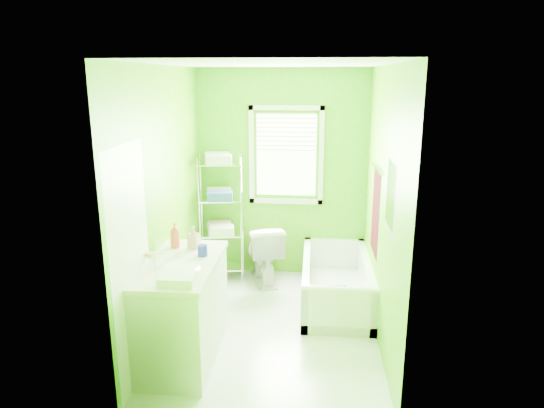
# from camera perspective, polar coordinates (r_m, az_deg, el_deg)

# --- Properties ---
(ground) EXTENTS (2.90, 2.90, 0.00)m
(ground) POSITION_cam_1_polar(r_m,az_deg,el_deg) (5.15, 0.00, -14.14)
(ground) COLOR silver
(ground) RESTS_ON ground
(room_envelope) EXTENTS (2.14, 2.94, 2.62)m
(room_envelope) POSITION_cam_1_polar(r_m,az_deg,el_deg) (4.61, 0.00, 2.95)
(room_envelope) COLOR #4AA708
(room_envelope) RESTS_ON ground
(window) EXTENTS (0.92, 0.05, 1.22)m
(window) POSITION_cam_1_polar(r_m,az_deg,el_deg) (6.00, 1.69, 6.34)
(window) COLOR white
(window) RESTS_ON ground
(door) EXTENTS (0.09, 0.80, 2.00)m
(door) POSITION_cam_1_polar(r_m,az_deg,el_deg) (4.06, -16.15, -7.36)
(door) COLOR white
(door) RESTS_ON ground
(right_wall_decor) EXTENTS (0.04, 1.48, 1.17)m
(right_wall_decor) POSITION_cam_1_polar(r_m,az_deg,el_deg) (4.67, 12.74, -0.12)
(right_wall_decor) COLOR #3B060A
(right_wall_decor) RESTS_ON ground
(bathtub) EXTENTS (0.75, 1.61, 0.52)m
(bathtub) POSITION_cam_1_polar(r_m,az_deg,el_deg) (5.62, 7.53, -9.81)
(bathtub) COLOR white
(bathtub) RESTS_ON ground
(toilet) EXTENTS (0.61, 0.83, 0.75)m
(toilet) POSITION_cam_1_polar(r_m,az_deg,el_deg) (6.04, -1.01, -5.73)
(toilet) COLOR white
(toilet) RESTS_ON ground
(vanity) EXTENTS (0.62, 1.22, 1.16)m
(vanity) POSITION_cam_1_polar(r_m,az_deg,el_deg) (4.52, -10.46, -11.85)
(vanity) COLOR silver
(vanity) RESTS_ON ground
(wire_shelf_unit) EXTENTS (0.57, 0.46, 1.59)m
(wire_shelf_unit) POSITION_cam_1_polar(r_m,az_deg,el_deg) (6.01, -5.97, 0.02)
(wire_shelf_unit) COLOR silver
(wire_shelf_unit) RESTS_ON ground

